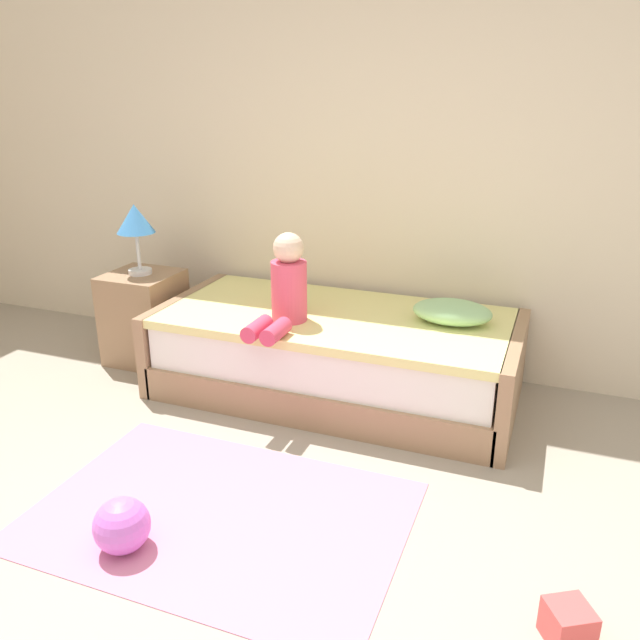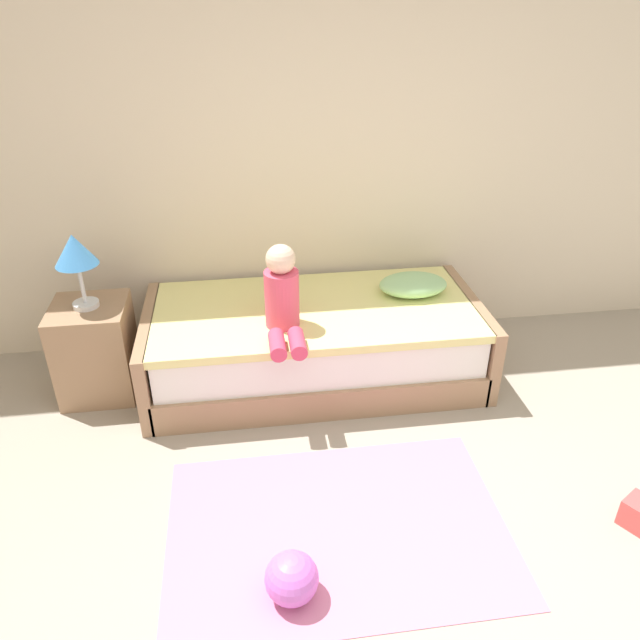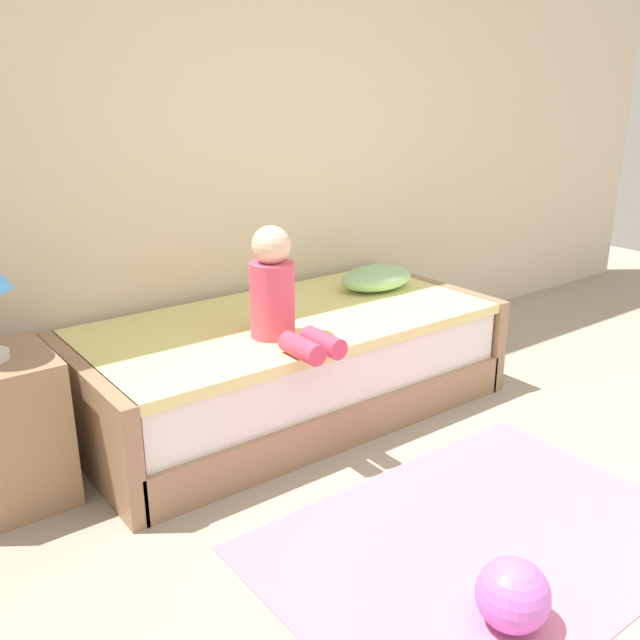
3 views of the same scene
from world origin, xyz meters
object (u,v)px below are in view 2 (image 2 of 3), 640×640
object	(u,v)px
bed	(315,342)
table_lamp	(75,254)
toy_ball	(292,578)
pillow	(413,285)
nightstand	(96,350)
toy_block	(639,514)
child_figure	(282,297)

from	to	relation	value
bed	table_lamp	distance (m)	1.52
bed	toy_ball	size ratio (longest dim) A/B	9.31
pillow	toy_ball	world-z (taller)	pillow
nightstand	pillow	size ratio (longest dim) A/B	1.36
table_lamp	toy_block	size ratio (longest dim) A/B	3.19
bed	child_figure	xyz separation A→B (m)	(-0.21, -0.23, 0.46)
table_lamp	toy_ball	xyz separation A→B (m)	(1.04, -1.64, -0.82)
toy_ball	toy_block	bearing A→B (deg)	5.40
bed	pillow	world-z (taller)	pillow
nightstand	bed	bearing A→B (deg)	-0.56
nightstand	pillow	world-z (taller)	pillow
child_figure	toy_block	xyz separation A→B (m)	(1.57, -1.24, -0.63)
bed	table_lamp	xyz separation A→B (m)	(-1.35, 0.01, 0.69)
pillow	toy_block	world-z (taller)	pillow
toy_ball	toy_block	distance (m)	1.68
table_lamp	child_figure	distance (m)	1.19
child_figure	nightstand	bearing A→B (deg)	168.02
table_lamp	pillow	world-z (taller)	table_lamp
nightstand	table_lamp	world-z (taller)	table_lamp
child_figure	toy_ball	distance (m)	1.52
nightstand	toy_block	distance (m)	3.09
table_lamp	toy_block	xyz separation A→B (m)	(2.71, -1.48, -0.87)
bed	nightstand	world-z (taller)	nightstand
table_lamp	child_figure	world-z (taller)	table_lamp
table_lamp	toy_ball	size ratio (longest dim) A/B	1.99
nightstand	toy_block	size ratio (longest dim) A/B	4.26
child_figure	pillow	distance (m)	0.94
toy_block	table_lamp	bearing A→B (deg)	151.29
bed	toy_ball	distance (m)	1.66
nightstand	toy_ball	distance (m)	1.95
bed	toy_ball	xyz separation A→B (m)	(-0.31, -1.63, -0.13)
child_figure	pillow	size ratio (longest dim) A/B	1.16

